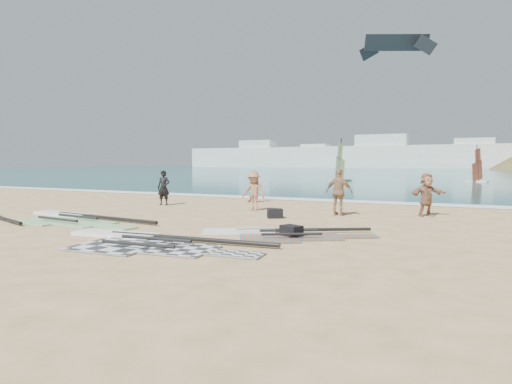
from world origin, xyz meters
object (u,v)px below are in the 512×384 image
at_px(person_wetsuit, 164,188).
at_px(beachgoer_back, 339,192).
at_px(beachgoer_right, 426,195).
at_px(rig_green, 71,218).
at_px(beachgoer_mid, 254,191).
at_px(gear_bag_near, 275,213).
at_px(rig_orange, 274,234).
at_px(gear_bag_far, 291,232).
at_px(beachgoer_left, 255,187).
at_px(rig_grey, 142,241).

distance_m(person_wetsuit, beachgoer_back, 8.78).
relative_size(person_wetsuit, beachgoer_right, 1.01).
bearing_deg(rig_green, beachgoer_mid, 55.26).
bearing_deg(gear_bag_near, rig_orange, -66.84).
bearing_deg(rig_orange, person_wetsuit, 116.49).
distance_m(gear_bag_far, beachgoer_mid, 6.78).
height_order(gear_bag_near, beachgoer_back, beachgoer_back).
bearing_deg(rig_green, beachgoer_back, 38.33).
height_order(beachgoer_left, beachgoer_back, beachgoer_back).
bearing_deg(rig_green, rig_orange, 6.18).
bearing_deg(beachgoer_right, beachgoer_mid, 145.75).
height_order(rig_grey, beachgoer_left, beachgoer_left).
xyz_separation_m(gear_bag_near, person_wetsuit, (-6.82, 2.05, 0.68)).
xyz_separation_m(gear_bag_near, beachgoer_back, (1.95, 1.80, 0.75)).
distance_m(beachgoer_back, beachgoer_right, 3.35).
xyz_separation_m(gear_bag_near, beachgoer_mid, (-1.83, 1.87, 0.67)).
bearing_deg(rig_orange, beachgoer_back, 55.94).
height_order(gear_bag_near, person_wetsuit, person_wetsuit).
relative_size(person_wetsuit, beachgoer_back, 0.92).
bearing_deg(beachgoer_back, gear_bag_far, 97.15).
bearing_deg(rig_green, rig_grey, -18.63).
relative_size(rig_orange, beachgoer_mid, 2.89).
bearing_deg(beachgoer_back, rig_grey, 74.53).
xyz_separation_m(person_wetsuit, beachgoer_back, (8.77, -0.25, 0.08)).
distance_m(rig_grey, rig_green, 5.89).
distance_m(rig_green, beachgoer_mid, 7.32).
bearing_deg(gear_bag_far, beachgoer_left, 121.96).
relative_size(rig_orange, beachgoer_back, 2.64).
relative_size(rig_grey, beachgoer_back, 3.31).
height_order(beachgoer_left, beachgoer_mid, beachgoer_mid).
bearing_deg(gear_bag_far, rig_green, -179.43).
bearing_deg(gear_bag_far, beachgoer_back, 91.41).
bearing_deg(person_wetsuit, rig_grey, -68.32).
relative_size(gear_bag_near, gear_bag_far, 0.96).
bearing_deg(rig_grey, rig_orange, 38.56).
bearing_deg(gear_bag_near, beachgoer_back, 42.75).
xyz_separation_m(rig_orange, beachgoer_right, (3.53, 6.63, 0.79)).
xyz_separation_m(rig_orange, beachgoer_mid, (-3.35, 5.44, 0.80)).
xyz_separation_m(rig_grey, rig_orange, (2.64, 2.52, -0.00)).
height_order(rig_grey, gear_bag_near, gear_bag_near).
height_order(rig_orange, gear_bag_near, gear_bag_near).
bearing_deg(beachgoer_mid, gear_bag_near, -41.70).
distance_m(rig_grey, person_wetsuit, 9.97).
xyz_separation_m(beachgoer_mid, beachgoer_back, (3.78, -0.06, 0.08)).
height_order(rig_orange, person_wetsuit, person_wetsuit).
bearing_deg(beachgoer_left, gear_bag_near, -73.35).
height_order(rig_grey, beachgoer_right, beachgoer_right).
distance_m(rig_orange, person_wetsuit, 10.10).
xyz_separation_m(person_wetsuit, beachgoer_left, (3.34, 3.24, -0.03)).
height_order(beachgoer_back, beachgoer_right, beachgoer_back).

